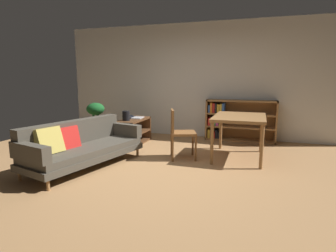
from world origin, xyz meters
The scene contains 10 objects.
ground_plane centered at (0.00, 0.00, 0.00)m, with size 8.16×8.16×0.00m, color #A87A4C.
back_wall_panel centered at (0.00, 2.70, 1.35)m, with size 6.80×0.10×2.70m, color silver.
fabric_couch centered at (-1.27, -0.26, 0.36)m, with size 1.21×2.14×0.73m.
media_console centered at (-1.14, 1.45, 0.27)m, with size 0.43×1.02×0.54m.
open_laptop centered at (-1.18, 1.60, 0.56)m, with size 0.45×0.35×0.06m.
desk_speaker centered at (-1.19, 1.21, 0.65)m, with size 0.15×0.15×0.20m.
potted_floor_plant centered at (-1.97, 1.30, 0.57)m, with size 0.41×0.45×0.89m.
dining_table centered at (1.12, 1.06, 0.68)m, with size 0.88×1.19×0.76m.
dining_chair_near centered at (0.12, 0.69, 0.50)m, with size 0.55×0.54×0.88m.
bookshelf centered at (0.93, 2.51, 0.47)m, with size 1.55×0.34×0.93m.
Camera 1 is at (1.43, -3.92, 1.44)m, focal length 29.53 mm.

